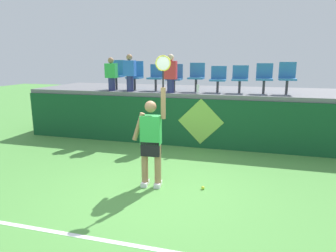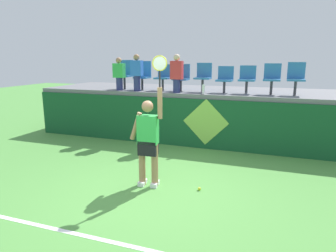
{
  "view_description": "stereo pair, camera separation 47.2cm",
  "coord_description": "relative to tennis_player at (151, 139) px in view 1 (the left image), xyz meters",
  "views": [
    {
      "loc": [
        1.6,
        -5.01,
        2.45
      ],
      "look_at": [
        -0.1,
        1.11,
        1.03
      ],
      "focal_mm": 32.4,
      "sensor_mm": 36.0,
      "label": 1
    },
    {
      "loc": [
        2.05,
        -4.87,
        2.45
      ],
      "look_at": [
        -0.1,
        1.11,
        1.03
      ],
      "focal_mm": 32.4,
      "sensor_mm": 36.0,
      "label": 2
    }
  ],
  "objects": [
    {
      "name": "stadium_chair_4",
      "position": [
        0.21,
        3.55,
        1.01
      ],
      "size": [
        0.44,
        0.42,
        0.83
      ],
      "color": "#38383D",
      "rests_on": "spectator_platform"
    },
    {
      "name": "stadium_chair_3",
      "position": [
        -0.45,
        3.55,
        0.97
      ],
      "size": [
        0.44,
        0.42,
        0.79
      ],
      "color": "#38383D",
      "rests_on": "spectator_platform"
    },
    {
      "name": "stadium_chair_1",
      "position": [
        -1.7,
        3.55,
        1.02
      ],
      "size": [
        0.44,
        0.42,
        0.88
      ],
      "color": "#38383D",
      "rests_on": "spectator_platform"
    },
    {
      "name": "stadium_chair_7",
      "position": [
        2.09,
        3.55,
        1.01
      ],
      "size": [
        0.44,
        0.42,
        0.83
      ],
      "color": "#38383D",
      "rests_on": "spectator_platform"
    },
    {
      "name": "ground_plane",
      "position": [
        0.2,
        -0.26,
        -0.95
      ],
      "size": [
        40.0,
        40.0,
        0.0
      ],
      "primitive_type": "plane",
      "color": "#519342"
    },
    {
      "name": "spectator_platform",
      "position": [
        0.2,
        4.24,
        0.48
      ],
      "size": [
        10.4,
        2.77,
        0.12
      ],
      "primitive_type": "cube",
      "color": "slate",
      "rests_on": "court_back_wall"
    },
    {
      "name": "court_back_wall",
      "position": [
        0.2,
        2.9,
        -0.26
      ],
      "size": [
        10.4,
        0.2,
        1.37
      ],
      "primitive_type": "cube",
      "color": "#144C28",
      "rests_on": "ground_plane"
    },
    {
      "name": "spectator_0",
      "position": [
        -2.31,
        3.14,
        1.05
      ],
      "size": [
        0.34,
        0.2,
        0.98
      ],
      "color": "navy",
      "rests_on": "spectator_platform"
    },
    {
      "name": "stadium_chair_6",
      "position": [
        1.45,
        3.54,
        0.97
      ],
      "size": [
        0.44,
        0.42,
        0.77
      ],
      "color": "#38383D",
      "rests_on": "spectator_platform"
    },
    {
      "name": "spectator_1",
      "position": [
        -0.45,
        3.08,
        1.1
      ],
      "size": [
        0.34,
        0.2,
        1.07
      ],
      "color": "navy",
      "rests_on": "spectator_platform"
    },
    {
      "name": "stadium_chair_0",
      "position": [
        -2.31,
        3.55,
        1.04
      ],
      "size": [
        0.44,
        0.42,
        0.9
      ],
      "color": "#38383D",
      "rests_on": "spectator_platform"
    },
    {
      "name": "tennis_player",
      "position": [
        0.0,
        0.0,
        0.0
      ],
      "size": [
        0.75,
        0.29,
        2.5
      ],
      "color": "white",
      "rests_on": "ground_plane"
    },
    {
      "name": "water_bottle",
      "position": [
        0.36,
        2.95,
        0.67
      ],
      "size": [
        0.08,
        0.08,
        0.26
      ],
      "primitive_type": "cylinder",
      "color": "white",
      "rests_on": "spectator_platform"
    },
    {
      "name": "tennis_ball",
      "position": [
        1.0,
        0.1,
        -0.91
      ],
      "size": [
        0.07,
        0.07,
        0.07
      ],
      "primitive_type": "sphere",
      "color": "#D1E533",
      "rests_on": "ground_plane"
    },
    {
      "name": "spectator_2",
      "position": [
        -1.7,
        3.1,
        1.1
      ],
      "size": [
        0.34,
        0.2,
        1.08
      ],
      "color": "navy",
      "rests_on": "spectator_platform"
    },
    {
      "name": "stadium_chair_2",
      "position": [
        -1.02,
        3.54,
        0.98
      ],
      "size": [
        0.44,
        0.42,
        0.78
      ],
      "color": "#38383D",
      "rests_on": "spectator_platform"
    },
    {
      "name": "stadium_chair_8",
      "position": [
        2.69,
        3.55,
        1.02
      ],
      "size": [
        0.44,
        0.42,
        0.86
      ],
      "color": "#38383D",
      "rests_on": "spectator_platform"
    },
    {
      "name": "stadium_chair_5",
      "position": [
        0.84,
        3.54,
        0.95
      ],
      "size": [
        0.44,
        0.42,
        0.74
      ],
      "color": "#38383D",
      "rests_on": "spectator_platform"
    },
    {
      "name": "wall_signage_mount",
      "position": [
        0.48,
        2.8,
        -0.95
      ],
      "size": [
        1.27,
        0.01,
        1.39
      ],
      "color": "#144C28",
      "rests_on": "ground_plane"
    },
    {
      "name": "court_baseline_stripe",
      "position": [
        0.2,
        -1.92,
        -0.94
      ],
      "size": [
        9.36,
        0.08,
        0.01
      ],
      "primitive_type": "cube",
      "color": "white",
      "rests_on": "ground_plane"
    }
  ]
}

